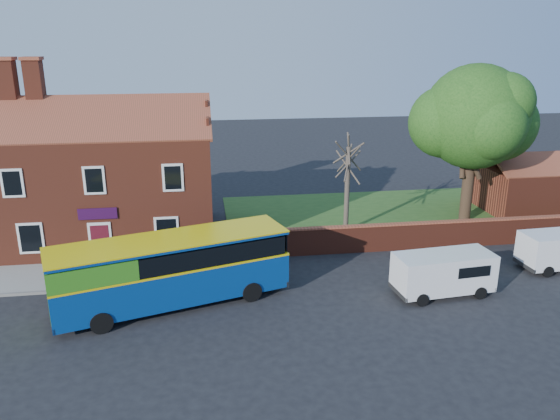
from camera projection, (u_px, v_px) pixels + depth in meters
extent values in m
plane|color=black|center=(243.00, 321.00, 23.43)|extent=(120.00, 120.00, 0.00)
cube|color=gray|center=(97.00, 275.00, 27.88)|extent=(18.00, 3.50, 0.12)
cube|color=slate|center=(91.00, 289.00, 26.22)|extent=(18.00, 0.15, 0.14)
cube|color=#426B28|center=(416.00, 214.00, 37.47)|extent=(26.00, 12.00, 0.04)
cube|color=brown|center=(109.00, 186.00, 32.33)|extent=(12.00, 8.00, 6.50)
cube|color=brown|center=(95.00, 118.00, 29.16)|extent=(12.30, 4.08, 2.16)
cube|color=brown|center=(107.00, 109.00, 32.93)|extent=(12.30, 4.08, 2.16)
cube|color=brown|center=(7.00, 80.00, 29.81)|extent=(0.90, 0.90, 2.20)
cube|color=brown|center=(34.00, 80.00, 30.00)|extent=(0.90, 0.90, 2.20)
cube|color=black|center=(94.00, 180.00, 28.12)|extent=(1.10, 0.06, 1.50)
cube|color=#4C0F19|center=(101.00, 244.00, 29.16)|extent=(0.95, 0.04, 2.10)
cube|color=silver|center=(101.00, 243.00, 29.17)|extent=(1.20, 0.06, 2.30)
cube|color=#2D0B30|center=(98.00, 214.00, 28.64)|extent=(2.00, 0.06, 0.60)
cube|color=maroon|center=(457.00, 234.00, 31.59)|extent=(22.00, 0.30, 1.50)
cube|color=brown|center=(458.00, 221.00, 31.35)|extent=(22.00, 0.38, 0.10)
cube|color=maroon|center=(540.00, 189.00, 38.26)|extent=(8.00, 5.00, 3.00)
cube|color=brown|center=(556.00, 164.00, 36.46)|extent=(8.20, 2.56, 1.24)
cube|color=brown|center=(534.00, 156.00, 38.82)|extent=(8.20, 2.56, 1.24)
cube|color=navy|center=(173.00, 280.00, 24.58)|extent=(10.74, 5.54, 1.66)
cube|color=yellow|center=(171.00, 263.00, 24.33)|extent=(10.76, 5.56, 0.10)
cube|color=black|center=(171.00, 253.00, 24.18)|extent=(10.34, 5.44, 0.83)
cube|color=#39891D|center=(90.00, 266.00, 22.78)|extent=(4.16, 3.57, 0.88)
cube|color=navy|center=(170.00, 241.00, 24.01)|extent=(10.74, 5.54, 0.14)
cube|color=yellow|center=(170.00, 239.00, 23.99)|extent=(10.79, 5.59, 0.06)
cylinder|color=black|center=(101.00, 322.00, 22.39)|extent=(0.98, 0.54, 0.94)
cylinder|color=black|center=(94.00, 298.00, 24.50)|extent=(0.98, 0.54, 0.94)
cylinder|color=black|center=(252.00, 292.00, 25.11)|extent=(0.98, 0.54, 0.94)
cylinder|color=black|center=(233.00, 272.00, 27.22)|extent=(0.98, 0.54, 0.94)
cube|color=white|center=(443.00, 272.00, 25.57)|extent=(4.77, 2.27, 1.75)
cube|color=black|center=(483.00, 262.00, 25.96)|extent=(0.23, 1.57, 0.69)
cube|color=black|center=(484.00, 282.00, 26.32)|extent=(0.27, 1.85, 0.22)
cylinder|color=black|center=(422.00, 300.00, 24.70)|extent=(0.63, 0.28, 0.61)
cylinder|color=black|center=(405.00, 284.00, 26.30)|extent=(0.63, 0.28, 0.61)
cylinder|color=black|center=(480.00, 293.00, 25.37)|extent=(0.63, 0.28, 0.61)
cylinder|color=black|center=(460.00, 278.00, 26.96)|extent=(0.63, 0.28, 0.61)
cylinder|color=black|center=(548.00, 271.00, 27.68)|extent=(0.61, 0.25, 0.60)
cylinder|color=black|center=(527.00, 259.00, 29.25)|extent=(0.61, 0.25, 0.60)
cylinder|color=black|center=(467.00, 190.00, 35.73)|extent=(0.73, 0.73, 4.21)
sphere|color=#3D6D21|center=(475.00, 117.00, 34.29)|extent=(6.59, 6.59, 6.59)
sphere|color=#3D6D21|center=(499.00, 124.00, 35.07)|extent=(4.76, 4.76, 4.76)
sphere|color=#3D6D21|center=(445.00, 122.00, 34.68)|extent=(4.58, 4.58, 4.58)
cylinder|color=#4C4238|center=(347.00, 190.00, 33.41)|extent=(0.31, 0.31, 5.40)
cylinder|color=#4C4238|center=(348.00, 159.00, 32.83)|extent=(0.32, 2.63, 2.12)
cylinder|color=#4C4238|center=(348.00, 163.00, 32.89)|extent=(1.37, 1.94, 1.94)
cylinder|color=#4C4238|center=(348.00, 156.00, 32.77)|extent=(2.21, 1.01, 2.15)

